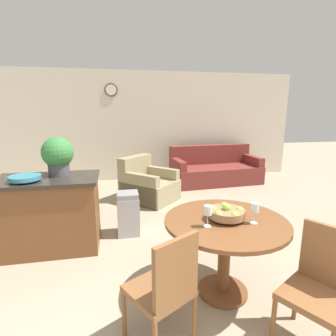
% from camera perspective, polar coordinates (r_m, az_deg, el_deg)
% --- Properties ---
extents(wall_back, '(8.00, 0.09, 2.70)m').
position_cam_1_polar(wall_back, '(6.73, -5.45, 9.00)').
color(wall_back, beige).
rests_on(wall_back, ground_plane).
extents(dining_table, '(1.13, 1.13, 0.76)m').
position_cam_1_polar(dining_table, '(2.57, 12.33, -14.46)').
color(dining_table, brown).
rests_on(dining_table, ground_plane).
extents(dining_chair_near_left, '(0.57, 0.57, 0.91)m').
position_cam_1_polar(dining_chair_near_left, '(2.07, -0.57, -24.32)').
color(dining_chair_near_left, brown).
rests_on(dining_chair_near_left, ground_plane).
extents(dining_chair_near_right, '(0.57, 0.57, 0.91)m').
position_cam_1_polar(dining_chair_near_right, '(2.37, 30.16, -20.91)').
color(dining_chair_near_right, brown).
rests_on(dining_chair_near_right, ground_plane).
extents(fruit_bowl, '(0.33, 0.33, 0.16)m').
position_cam_1_polar(fruit_bowl, '(2.47, 12.57, -9.47)').
color(fruit_bowl, olive).
rests_on(fruit_bowl, dining_table).
extents(wine_glass_left, '(0.07, 0.07, 0.19)m').
position_cam_1_polar(wine_glass_left, '(2.28, 8.68, -9.29)').
color(wine_glass_left, silver).
rests_on(wine_glass_left, dining_table).
extents(wine_glass_right, '(0.07, 0.07, 0.19)m').
position_cam_1_polar(wine_glass_right, '(2.44, 18.35, -8.34)').
color(wine_glass_right, silver).
rests_on(wine_glass_right, dining_table).
extents(kitchen_island, '(1.25, 0.73, 0.93)m').
position_cam_1_polar(kitchen_island, '(3.67, -24.52, -8.99)').
color(kitchen_island, brown).
rests_on(kitchen_island, ground_plane).
extents(teal_bowl, '(0.35, 0.35, 0.07)m').
position_cam_1_polar(teal_bowl, '(3.45, -28.68, -1.88)').
color(teal_bowl, teal).
rests_on(teal_bowl, kitchen_island).
extents(potted_plant, '(0.39, 0.39, 0.49)m').
position_cam_1_polar(potted_plant, '(3.58, -22.87, 2.65)').
color(potted_plant, '#4C4C51').
rests_on(potted_plant, kitchen_island).
extents(trash_bin, '(0.31, 0.30, 0.62)m').
position_cam_1_polar(trash_bin, '(3.82, -8.65, -9.77)').
color(trash_bin, '#9E9EA3').
rests_on(trash_bin, ground_plane).
extents(couch, '(2.17, 1.10, 0.89)m').
position_cam_1_polar(couch, '(6.57, 10.14, -0.49)').
color(couch, maroon).
rests_on(couch, ground_plane).
extents(armchair, '(1.24, 1.24, 0.85)m').
position_cam_1_polar(armchair, '(5.20, -4.42, -3.85)').
color(armchair, '#998966').
rests_on(armchair, ground_plane).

